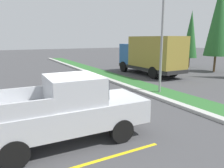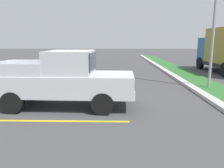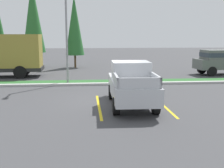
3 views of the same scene
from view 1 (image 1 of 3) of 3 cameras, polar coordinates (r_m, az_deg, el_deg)
name	(u,v)px [view 1 (image 1 of 3)]	position (r m, az deg, el deg)	size (l,w,h in m)	color
ground_plane	(82,125)	(8.40, -7.87, -10.79)	(120.00, 120.00, 0.00)	#424244
parking_line_near	(55,124)	(8.72, -14.94, -10.20)	(0.12, 4.80, 0.01)	yellow
parking_line_far	(84,165)	(6.05, -7.42, -20.41)	(0.12, 4.80, 0.01)	yellow
curb_strip	(179,105)	(11.03, 17.29, -5.22)	(56.00, 0.40, 0.15)	#B2B2AD
grass_median	(195,102)	(11.84, 21.02, -4.55)	(56.00, 1.80, 0.06)	#2D662D
pickup_truck_main	(67,110)	(6.96, -11.91, -6.67)	(2.08, 5.28, 2.10)	black
cargo_truck_distant	(151,54)	(19.61, 10.31, 7.74)	(6.86, 2.65, 3.40)	black
street_light	(160,29)	(12.89, 12.60, 14.04)	(0.24, 1.49, 6.43)	gray
cypress_tree_leftmost	(191,34)	(25.78, 20.08, 12.18)	(1.61, 1.61, 6.19)	brown
cypress_tree_left_inner	(219,17)	(23.43, 26.45, 15.47)	(2.27, 2.27, 8.74)	brown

